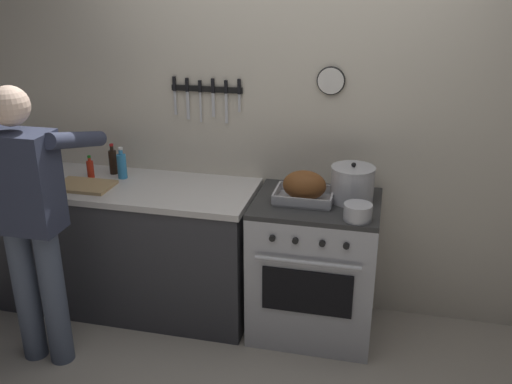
{
  "coord_description": "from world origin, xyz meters",
  "views": [
    {
      "loc": [
        0.58,
        -2.17,
        2.22
      ],
      "look_at": [
        -0.13,
        0.85,
        0.98
      ],
      "focal_mm": 39.85,
      "sensor_mm": 36.0,
      "label": 1
    }
  ],
  "objects_px": {
    "roasting_pan": "(304,187)",
    "bottle_hot_sauce": "(90,169)",
    "bottle_soy_sauce": "(113,161)",
    "person_cook": "(29,212)",
    "bottle_dish_soap": "(122,165)",
    "saucepan": "(358,212)",
    "cutting_board": "(84,186)",
    "stock_pot": "(352,184)",
    "stove": "(314,267)"
  },
  "relations": [
    {
      "from": "bottle_soy_sauce",
      "to": "bottle_hot_sauce",
      "type": "distance_m",
      "value": 0.16
    },
    {
      "from": "bottle_soy_sauce",
      "to": "bottle_hot_sauce",
      "type": "height_order",
      "value": "bottle_soy_sauce"
    },
    {
      "from": "bottle_soy_sauce",
      "to": "bottle_hot_sauce",
      "type": "xyz_separation_m",
      "value": [
        -0.11,
        -0.11,
        -0.02
      ]
    },
    {
      "from": "saucepan",
      "to": "cutting_board",
      "type": "distance_m",
      "value": 1.74
    },
    {
      "from": "roasting_pan",
      "to": "bottle_dish_soap",
      "type": "relative_size",
      "value": 1.66
    },
    {
      "from": "roasting_pan",
      "to": "bottle_soy_sauce",
      "type": "bearing_deg",
      "value": 172.09
    },
    {
      "from": "stove",
      "to": "bottle_soy_sauce",
      "type": "height_order",
      "value": "bottle_soy_sauce"
    },
    {
      "from": "saucepan",
      "to": "bottle_soy_sauce",
      "type": "distance_m",
      "value": 1.72
    },
    {
      "from": "person_cook",
      "to": "stove",
      "type": "bearing_deg",
      "value": -75.28
    },
    {
      "from": "roasting_pan",
      "to": "bottle_hot_sauce",
      "type": "bearing_deg",
      "value": 176.99
    },
    {
      "from": "cutting_board",
      "to": "bottle_dish_soap",
      "type": "height_order",
      "value": "bottle_dish_soap"
    },
    {
      "from": "person_cook",
      "to": "bottle_dish_soap",
      "type": "height_order",
      "value": "person_cook"
    },
    {
      "from": "saucepan",
      "to": "bottle_soy_sauce",
      "type": "bearing_deg",
      "value": 166.92
    },
    {
      "from": "roasting_pan",
      "to": "cutting_board",
      "type": "xyz_separation_m",
      "value": [
        -1.41,
        -0.09,
        -0.08
      ]
    },
    {
      "from": "person_cook",
      "to": "bottle_hot_sauce",
      "type": "height_order",
      "value": "person_cook"
    },
    {
      "from": "person_cook",
      "to": "stock_pot",
      "type": "xyz_separation_m",
      "value": [
        1.72,
        0.71,
        0.06
      ]
    },
    {
      "from": "bottle_dish_soap",
      "to": "bottle_hot_sauce",
      "type": "bearing_deg",
      "value": -168.41
    },
    {
      "from": "stove",
      "to": "cutting_board",
      "type": "height_order",
      "value": "cutting_board"
    },
    {
      "from": "roasting_pan",
      "to": "bottle_dish_soap",
      "type": "distance_m",
      "value": 1.25
    },
    {
      "from": "bottle_soy_sauce",
      "to": "person_cook",
      "type": "bearing_deg",
      "value": -96.82
    },
    {
      "from": "cutting_board",
      "to": "bottle_soy_sauce",
      "type": "distance_m",
      "value": 0.3
    },
    {
      "from": "saucepan",
      "to": "stock_pot",
      "type": "bearing_deg",
      "value": 101.16
    },
    {
      "from": "bottle_hot_sauce",
      "to": "saucepan",
      "type": "bearing_deg",
      "value": -8.89
    },
    {
      "from": "bottle_hot_sauce",
      "to": "bottle_dish_soap",
      "type": "bearing_deg",
      "value": 11.59
    },
    {
      "from": "stock_pot",
      "to": "cutting_board",
      "type": "distance_m",
      "value": 1.7
    },
    {
      "from": "roasting_pan",
      "to": "bottle_dish_soap",
      "type": "xyz_separation_m",
      "value": [
        -1.24,
        0.12,
        0.0
      ]
    },
    {
      "from": "saucepan",
      "to": "cutting_board",
      "type": "relative_size",
      "value": 0.44
    },
    {
      "from": "roasting_pan",
      "to": "bottle_soy_sauce",
      "type": "distance_m",
      "value": 1.35
    },
    {
      "from": "person_cook",
      "to": "bottle_soy_sauce",
      "type": "relative_size",
      "value": 7.88
    },
    {
      "from": "person_cook",
      "to": "stock_pot",
      "type": "relative_size",
      "value": 6.3
    },
    {
      "from": "person_cook",
      "to": "cutting_board",
      "type": "distance_m",
      "value": 0.54
    },
    {
      "from": "stock_pot",
      "to": "stove",
      "type": "bearing_deg",
      "value": -163.96
    },
    {
      "from": "person_cook",
      "to": "cutting_board",
      "type": "bearing_deg",
      "value": -11.83
    },
    {
      "from": "stove",
      "to": "saucepan",
      "type": "distance_m",
      "value": 0.6
    },
    {
      "from": "roasting_pan",
      "to": "saucepan",
      "type": "xyz_separation_m",
      "value": [
        0.33,
        -0.2,
        -0.04
      ]
    },
    {
      "from": "person_cook",
      "to": "saucepan",
      "type": "xyz_separation_m",
      "value": [
        1.77,
        0.43,
        -0.01
      ]
    },
    {
      "from": "stock_pot",
      "to": "bottle_hot_sauce",
      "type": "bearing_deg",
      "value": 179.85
    },
    {
      "from": "cutting_board",
      "to": "bottle_dish_soap",
      "type": "bearing_deg",
      "value": 52.4
    },
    {
      "from": "person_cook",
      "to": "bottle_dish_soap",
      "type": "bearing_deg",
      "value": -23.06
    },
    {
      "from": "person_cook",
      "to": "cutting_board",
      "type": "xyz_separation_m",
      "value": [
        0.03,
        0.54,
        -0.04
      ]
    },
    {
      "from": "roasting_pan",
      "to": "cutting_board",
      "type": "bearing_deg",
      "value": -176.15
    },
    {
      "from": "saucepan",
      "to": "cutting_board",
      "type": "bearing_deg",
      "value": 176.45
    },
    {
      "from": "stock_pot",
      "to": "cutting_board",
      "type": "relative_size",
      "value": 0.73
    },
    {
      "from": "stove",
      "to": "bottle_dish_soap",
      "type": "relative_size",
      "value": 4.24
    },
    {
      "from": "stove",
      "to": "roasting_pan",
      "type": "height_order",
      "value": "roasting_pan"
    },
    {
      "from": "saucepan",
      "to": "bottle_soy_sauce",
      "type": "relative_size",
      "value": 0.76
    },
    {
      "from": "saucepan",
      "to": "roasting_pan",
      "type": "bearing_deg",
      "value": 148.7
    },
    {
      "from": "cutting_board",
      "to": "bottle_soy_sauce",
      "type": "bearing_deg",
      "value": 76.53
    },
    {
      "from": "bottle_soy_sauce",
      "to": "bottle_dish_soap",
      "type": "bearing_deg",
      "value": -34.35
    },
    {
      "from": "stock_pot",
      "to": "bottle_dish_soap",
      "type": "distance_m",
      "value": 1.52
    }
  ]
}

